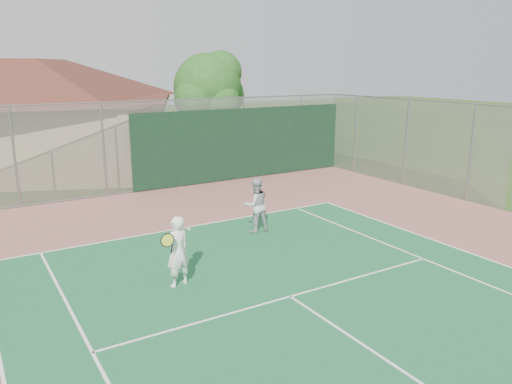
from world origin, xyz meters
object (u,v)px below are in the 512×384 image
Objects in this scene: clubhouse at (20,105)px; player_grey_back at (256,206)px; player_white_front at (177,252)px; tree at (209,90)px.

clubhouse is 10.24× the size of player_grey_back.
player_grey_back is at bearing -159.31° from player_white_front.
tree is (8.34, -2.60, 0.57)m from clubhouse.
player_white_front is at bearing -119.04° from tree.
player_grey_back is (3.42, 2.33, -0.01)m from player_white_front.
clubhouse is 2.99× the size of tree.
clubhouse reaches higher than player_grey_back.
clubhouse is 15.84m from player_white_front.
tree is 11.72m from player_grey_back.
tree reaches higher than player_grey_back.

